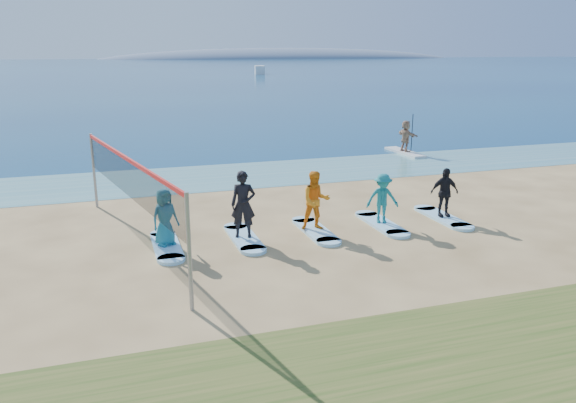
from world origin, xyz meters
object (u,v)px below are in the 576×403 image
object	(u,v)px
paddleboarder	(406,136)
student_2	(316,201)
surfboard_0	(167,246)
surfboard_2	(315,231)
surfboard_4	(442,217)
student_4	(444,192)
surfboard_1	(244,238)
paddleboard	(405,152)
student_3	(382,198)
volleyball_net	(128,178)
surfboard_3	(381,224)
student_1	(243,204)
student_0	(165,217)
boat_offshore_b	(260,74)

from	to	relation	value
paddleboarder	student_2	distance (m)	13.80
surfboard_0	surfboard_2	bearing A→B (deg)	0.00
surfboard_4	student_4	distance (m)	0.82
surfboard_4	student_2	bearing A→B (deg)	180.00
surfboard_1	student_4	distance (m)	6.49
paddleboard	student_3	size ratio (longest dim) A/B	1.99
surfboard_1	student_3	world-z (taller)	student_3
student_2	volleyball_net	bearing A→B (deg)	-176.29
student_2	student_3	world-z (taller)	student_2
surfboard_2	surfboard_3	distance (m)	2.15
paddleboard	paddleboarder	distance (m)	0.85
surfboard_3	student_1	bearing A→B (deg)	180.00
paddleboard	surfboard_2	size ratio (longest dim) A/B	1.36
volleyball_net	student_0	distance (m)	1.42
paddleboard	surfboard_1	world-z (taller)	paddleboard
paddleboarder	surfboard_3	world-z (taller)	paddleboarder
student_1	surfboard_3	distance (m)	4.40
paddleboarder	boat_offshore_b	bearing A→B (deg)	-18.30
boat_offshore_b	surfboard_1	distance (m)	107.59
boat_offshore_b	student_1	size ratio (longest dim) A/B	2.73
boat_offshore_b	surfboard_0	world-z (taller)	boat_offshore_b
student_0	boat_offshore_b	bearing A→B (deg)	48.92
boat_offshore_b	student_4	world-z (taller)	student_4
student_1	surfboard_2	world-z (taller)	student_1
paddleboard	surfboard_0	world-z (taller)	paddleboard
paddleboarder	student_4	size ratio (longest dim) A/B	1.02
student_3	student_4	xyz separation A→B (m)	(2.15, 0.00, 0.02)
student_4	volleyball_net	bearing A→B (deg)	-174.51
student_2	surfboard_0	bearing A→B (deg)	-171.46
paddleboarder	surfboard_2	xyz separation A→B (m)	(-8.90, -10.55, -0.86)
surfboard_3	boat_offshore_b	bearing A→B (deg)	76.73
paddleboarder	student_3	distance (m)	12.53
paddleboard	student_0	size ratio (longest dim) A/B	1.95
paddleboarder	surfboard_4	size ratio (longest dim) A/B	0.71
paddleboard	surfboard_0	distance (m)	16.89
student_2	student_4	xyz separation A→B (m)	(4.29, 0.00, -0.09)
student_0	student_1	distance (m)	2.15
student_1	student_2	xyz separation A→B (m)	(2.15, 0.00, -0.07)
volleyball_net	surfboard_3	size ratio (longest dim) A/B	4.04
volleyball_net	paddleboard	world-z (taller)	volleyball_net
surfboard_1	surfboard_4	xyz separation A→B (m)	(6.44, 0.00, 0.00)
surfboard_0	student_2	size ratio (longest dim) A/B	1.28
surfboard_0	surfboard_4	xyz separation A→B (m)	(8.58, 0.00, 0.00)
volleyball_net	student_0	world-z (taller)	volleyball_net
boat_offshore_b	surfboard_4	distance (m)	106.06
surfboard_0	surfboard_4	bearing A→B (deg)	0.00
paddleboarder	student_4	world-z (taller)	paddleboarder
surfboard_3	surfboard_4	xyz separation A→B (m)	(2.15, 0.00, 0.00)
surfboard_1	volleyball_net	bearing A→B (deg)	171.75
student_0	surfboard_2	world-z (taller)	student_0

